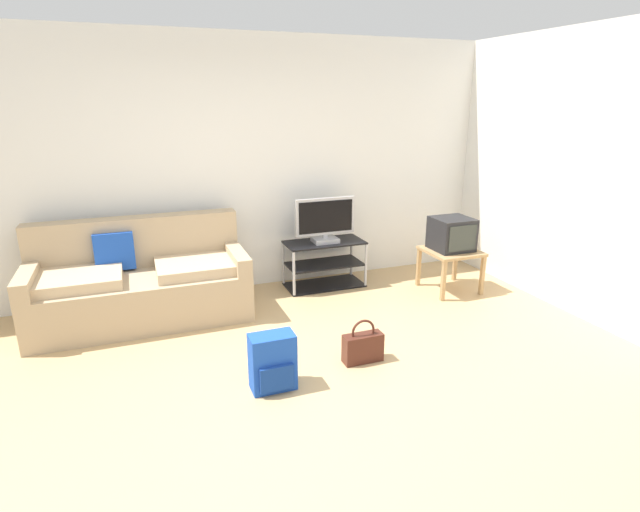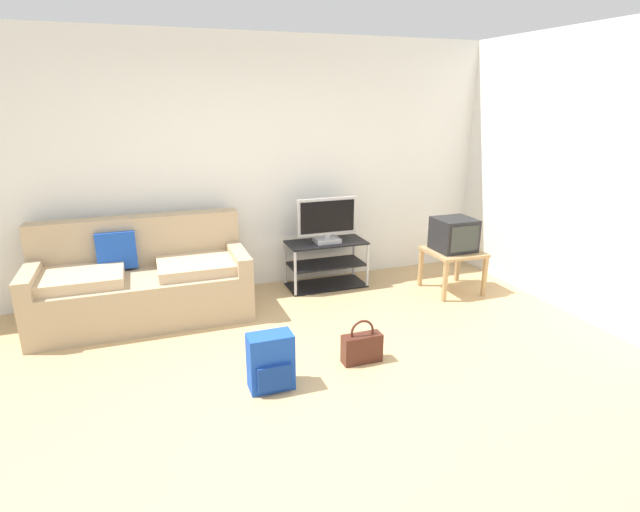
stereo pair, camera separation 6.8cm
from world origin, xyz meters
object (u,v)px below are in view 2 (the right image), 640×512
at_px(backpack, 271,362).
at_px(handbag, 362,347).
at_px(flat_tv, 327,221).
at_px(side_table, 453,256).
at_px(tv_stand, 326,264).
at_px(crt_tv, 454,234).
at_px(couch, 142,283).

xyz_separation_m(backpack, handbag, (0.79, 0.13, -0.08)).
bearing_deg(flat_tv, backpack, -121.46).
bearing_deg(backpack, side_table, 30.28).
relative_size(flat_tv, side_table, 1.23).
xyz_separation_m(flat_tv, side_table, (1.26, -0.59, -0.37)).
bearing_deg(backpack, tv_stand, 61.52).
relative_size(flat_tv, crt_tv, 1.67).
relative_size(flat_tv, handbag, 1.84).
relative_size(side_table, backpack, 1.29).
height_order(flat_tv, handbag, flat_tv).
height_order(flat_tv, backpack, flat_tv).
xyz_separation_m(crt_tv, handbag, (-1.59, -1.13, -0.51)).
bearing_deg(crt_tv, couch, 172.74).
bearing_deg(handbag, flat_tv, 78.95).
bearing_deg(handbag, tv_stand, 79.09).
distance_m(couch, handbag, 2.26).
xyz_separation_m(couch, side_table, (3.23, -0.43, 0.05)).
bearing_deg(backpack, handbag, 11.82).
bearing_deg(crt_tv, tv_stand, 154.56).
bearing_deg(crt_tv, flat_tv, 155.40).
xyz_separation_m(couch, tv_stand, (1.97, 0.19, -0.09)).
relative_size(side_table, crt_tv, 1.36).
bearing_deg(side_table, flat_tv, 154.79).
height_order(couch, side_table, couch).
distance_m(tv_stand, flat_tv, 0.51).
bearing_deg(side_table, crt_tv, 90.00).
bearing_deg(couch, side_table, -7.54).
relative_size(tv_stand, side_table, 1.59).
relative_size(couch, side_table, 3.59).
bearing_deg(tv_stand, flat_tv, -90.00).
bearing_deg(couch, crt_tv, -7.26).
distance_m(couch, side_table, 3.25).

